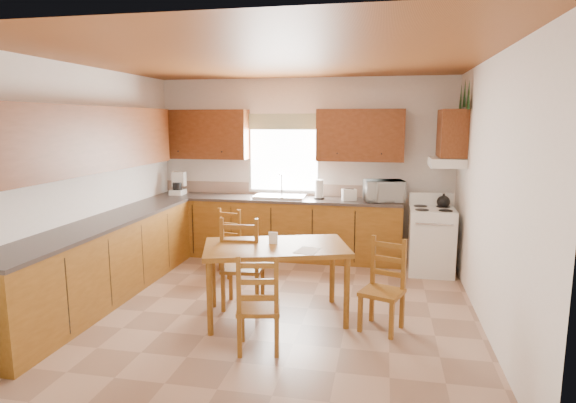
% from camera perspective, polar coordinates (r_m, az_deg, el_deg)
% --- Properties ---
extents(floor, '(4.50, 4.50, 0.00)m').
position_cam_1_polar(floor, '(5.57, -2.17, -12.21)').
color(floor, '#9E7B62').
rests_on(floor, ground).
extents(ceiling, '(4.50, 4.50, 0.00)m').
position_cam_1_polar(ceiling, '(5.21, -2.36, 16.55)').
color(ceiling, brown).
rests_on(ceiling, floor).
extents(wall_left, '(4.50, 4.50, 0.00)m').
position_cam_1_polar(wall_left, '(6.15, -23.11, 2.11)').
color(wall_left, white).
rests_on(wall_left, floor).
extents(wall_right, '(4.50, 4.50, 0.00)m').
position_cam_1_polar(wall_right, '(5.18, 22.71, 0.88)').
color(wall_right, white).
rests_on(wall_right, floor).
extents(wall_back, '(4.50, 4.50, 0.00)m').
position_cam_1_polar(wall_back, '(7.41, 1.83, 4.03)').
color(wall_back, white).
rests_on(wall_back, floor).
extents(wall_front, '(4.50, 4.50, 0.00)m').
position_cam_1_polar(wall_front, '(3.12, -12.05, -3.94)').
color(wall_front, white).
rests_on(wall_front, floor).
extents(lower_cab_back, '(3.75, 0.60, 0.88)m').
position_cam_1_polar(lower_cab_back, '(7.34, -1.49, -3.23)').
color(lower_cab_back, brown).
rests_on(lower_cab_back, floor).
extents(lower_cab_left, '(0.60, 3.60, 0.88)m').
position_cam_1_polar(lower_cab_left, '(6.04, -20.98, -6.70)').
color(lower_cab_left, brown).
rests_on(lower_cab_left, floor).
extents(counter_back, '(3.75, 0.63, 0.04)m').
position_cam_1_polar(counter_back, '(7.25, -1.50, 0.32)').
color(counter_back, '#403632').
rests_on(counter_back, lower_cab_back).
extents(counter_left, '(0.63, 3.60, 0.04)m').
position_cam_1_polar(counter_left, '(5.93, -21.25, -2.43)').
color(counter_left, '#403632').
rests_on(counter_left, lower_cab_left).
extents(backsplash, '(3.75, 0.01, 0.18)m').
position_cam_1_polar(backsplash, '(7.51, -1.01, 1.49)').
color(backsplash, gray).
rests_on(backsplash, counter_back).
extents(upper_cab_back_left, '(1.41, 0.33, 0.75)m').
position_cam_1_polar(upper_cab_back_left, '(7.63, -10.00, 7.85)').
color(upper_cab_back_left, '#652F14').
rests_on(upper_cab_back_left, wall_back).
extents(upper_cab_back_right, '(1.25, 0.33, 0.75)m').
position_cam_1_polar(upper_cab_back_right, '(7.12, 8.55, 7.77)').
color(upper_cab_back_right, '#652F14').
rests_on(upper_cab_back_right, wall_back).
extents(upper_cab_left, '(0.33, 3.60, 0.75)m').
position_cam_1_polar(upper_cab_left, '(5.89, -22.92, 6.77)').
color(upper_cab_left, '#652F14').
rests_on(upper_cab_left, wall_left).
extents(upper_cab_stove, '(0.33, 0.62, 0.62)m').
position_cam_1_polar(upper_cab_stove, '(6.73, 18.86, 7.65)').
color(upper_cab_stove, '#652F14').
rests_on(upper_cab_stove, wall_right).
extents(range_hood, '(0.44, 0.62, 0.12)m').
position_cam_1_polar(range_hood, '(6.75, 18.27, 4.45)').
color(range_hood, silver).
rests_on(range_hood, wall_right).
extents(window_frame, '(1.13, 0.02, 1.18)m').
position_cam_1_polar(window_frame, '(7.42, -0.49, 5.59)').
color(window_frame, silver).
rests_on(window_frame, wall_back).
extents(window_pane, '(1.05, 0.01, 1.10)m').
position_cam_1_polar(window_pane, '(7.42, -0.50, 5.58)').
color(window_pane, white).
rests_on(window_pane, wall_back).
extents(window_valance, '(1.19, 0.01, 0.24)m').
position_cam_1_polar(window_valance, '(7.37, -0.55, 9.45)').
color(window_valance, '#50713F').
rests_on(window_valance, wall_back).
extents(sink_basin, '(0.75, 0.45, 0.04)m').
position_cam_1_polar(sink_basin, '(7.23, -0.92, 0.61)').
color(sink_basin, silver).
rests_on(sink_basin, counter_back).
extents(pine_decal_a, '(0.22, 0.22, 0.36)m').
position_cam_1_polar(pine_decal_a, '(6.44, 20.64, 11.77)').
color(pine_decal_a, '#163917').
rests_on(pine_decal_a, wall_right).
extents(pine_decal_b, '(0.22, 0.22, 0.36)m').
position_cam_1_polar(pine_decal_b, '(6.76, 20.22, 12.00)').
color(pine_decal_b, '#163917').
rests_on(pine_decal_b, wall_right).
extents(pine_decal_c, '(0.22, 0.22, 0.36)m').
position_cam_1_polar(pine_decal_c, '(7.07, 19.81, 11.56)').
color(pine_decal_c, '#163917').
rests_on(pine_decal_c, wall_right).
extents(stove, '(0.60, 0.61, 0.88)m').
position_cam_1_polar(stove, '(6.85, 16.60, -4.57)').
color(stove, silver).
rests_on(stove, floor).
extents(coffeemaker, '(0.24, 0.27, 0.36)m').
position_cam_1_polar(coffeemaker, '(7.71, -12.95, 2.12)').
color(coffeemaker, silver).
rests_on(coffeemaker, counter_back).
extents(paper_towel, '(0.13, 0.13, 0.28)m').
position_cam_1_polar(paper_towel, '(7.12, 3.73, 1.44)').
color(paper_towel, white).
rests_on(paper_towel, counter_back).
extents(toaster, '(0.23, 0.19, 0.16)m').
position_cam_1_polar(toaster, '(7.04, 7.24, 0.80)').
color(toaster, silver).
rests_on(toaster, counter_back).
extents(microwave, '(0.58, 0.47, 0.30)m').
position_cam_1_polar(microwave, '(7.02, 11.29, 1.25)').
color(microwave, silver).
rests_on(microwave, counter_back).
extents(dining_table, '(1.66, 1.25, 0.79)m').
position_cam_1_polar(dining_table, '(5.13, -1.42, -9.45)').
color(dining_table, brown).
rests_on(dining_table, floor).
extents(chair_near_left, '(0.47, 0.45, 1.04)m').
position_cam_1_polar(chair_near_left, '(5.40, -5.34, -7.12)').
color(chair_near_left, brown).
rests_on(chair_near_left, floor).
extents(chair_near_right, '(0.45, 0.44, 0.92)m').
position_cam_1_polar(chair_near_right, '(4.43, -3.50, -11.74)').
color(chair_near_right, brown).
rests_on(chair_near_right, floor).
extents(chair_far_left, '(0.43, 0.42, 0.87)m').
position_cam_1_polar(chair_far_left, '(6.54, -7.58, -4.93)').
color(chair_far_left, brown).
rests_on(chair_far_left, floor).
extents(chair_far_right, '(0.48, 0.47, 0.91)m').
position_cam_1_polar(chair_far_right, '(4.90, 11.09, -9.82)').
color(chair_far_right, brown).
rests_on(chair_far_right, floor).
extents(table_paper, '(0.25, 0.30, 0.00)m').
position_cam_1_polar(table_paper, '(4.82, 2.32, -5.81)').
color(table_paper, white).
rests_on(table_paper, dining_table).
extents(table_card, '(0.10, 0.03, 0.13)m').
position_cam_1_polar(table_card, '(5.06, -1.77, -4.34)').
color(table_card, white).
rests_on(table_card, dining_table).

